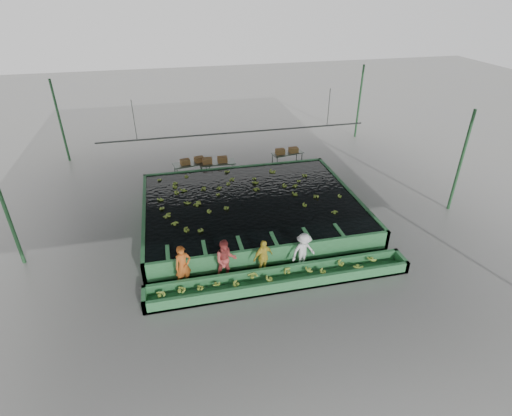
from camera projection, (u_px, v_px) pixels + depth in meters
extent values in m
plane|color=slate|center=(258.00, 233.00, 17.96)|extent=(80.00, 80.00, 0.00)
cube|color=gray|center=(259.00, 125.00, 15.47)|extent=(20.00, 22.00, 0.04)
cube|color=black|center=(251.00, 200.00, 18.81)|extent=(9.70, 7.70, 0.00)
cylinder|color=#59605B|center=(237.00, 133.00, 20.69)|extent=(0.08, 0.08, 14.00)
cylinder|color=#59605B|center=(134.00, 120.00, 19.22)|extent=(0.04, 0.04, 2.00)
cylinder|color=#59605B|center=(329.00, 107.00, 21.16)|extent=(0.04, 0.04, 2.00)
imported|color=orange|center=(183.00, 266.00, 14.50)|extent=(0.72, 0.59, 1.70)
imported|color=#CB4B47|center=(226.00, 260.00, 14.80)|extent=(0.84, 0.66, 1.71)
imported|color=yellow|center=(263.00, 257.00, 15.13)|extent=(0.95, 0.68, 1.50)
imported|color=white|center=(303.00, 251.00, 15.43)|extent=(1.12, 0.82, 1.56)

